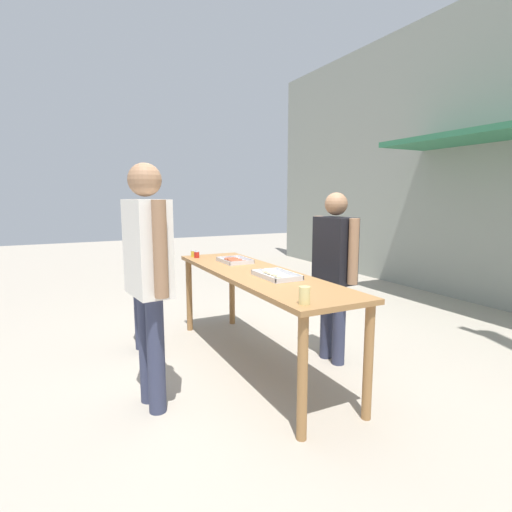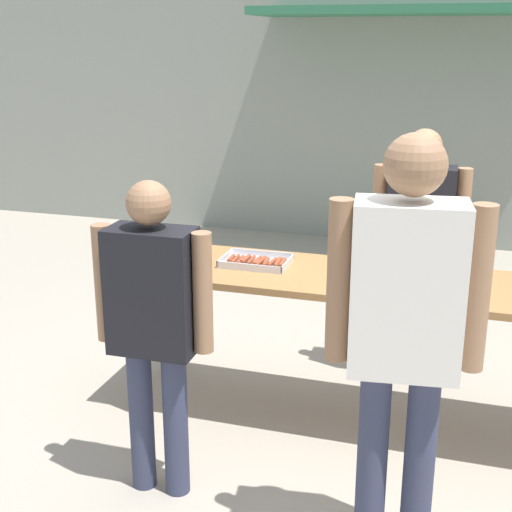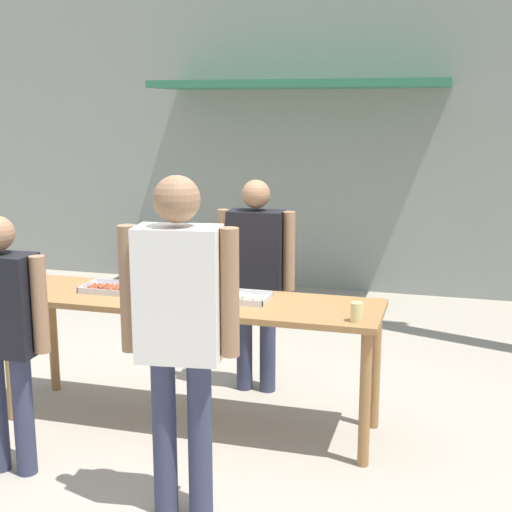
{
  "view_description": "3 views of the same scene",
  "coord_description": "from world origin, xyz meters",
  "px_view_note": "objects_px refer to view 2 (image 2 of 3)",
  "views": [
    {
      "loc": [
        3.29,
        -1.65,
        1.6
      ],
      "look_at": [
        0.0,
        0.0,
        1.05
      ],
      "focal_mm": 28.0,
      "sensor_mm": 36.0,
      "label": 1
    },
    {
      "loc": [
        0.56,
        -3.73,
        2.18
      ],
      "look_at": [
        -0.59,
        0.04,
        0.95
      ],
      "focal_mm": 50.0,
      "sensor_mm": 36.0,
      "label": 2
    },
    {
      "loc": [
        1.69,
        -4.34,
        2.18
      ],
      "look_at": [
        0.27,
        0.7,
        1.07
      ],
      "focal_mm": 50.0,
      "sensor_mm": 36.0,
      "label": 3
    }
  ],
  "objects_px": {
    "food_tray_sausages": "(257,262)",
    "food_tray_buns": "(415,276)",
    "person_customer_holding_hotdog": "(154,315)",
    "condiment_jar_ketchup": "(160,264)",
    "condiment_jar_mustard": "(145,263)",
    "person_server_behind_table": "(419,235)",
    "person_customer_with_cup": "(405,320)"
  },
  "relations": [
    {
      "from": "person_server_behind_table",
      "to": "person_customer_with_cup",
      "type": "relative_size",
      "value": 0.89
    },
    {
      "from": "food_tray_sausages",
      "to": "person_customer_holding_hotdog",
      "type": "xyz_separation_m",
      "value": [
        -0.21,
        -0.96,
        0.01
      ]
    },
    {
      "from": "condiment_jar_mustard",
      "to": "person_server_behind_table",
      "type": "bearing_deg",
      "value": 32.9
    },
    {
      "from": "condiment_jar_mustard",
      "to": "condiment_jar_ketchup",
      "type": "distance_m",
      "value": 0.09
    },
    {
      "from": "food_tray_sausages",
      "to": "condiment_jar_mustard",
      "type": "bearing_deg",
      "value": -154.55
    },
    {
      "from": "person_customer_holding_hotdog",
      "to": "person_customer_with_cup",
      "type": "bearing_deg",
      "value": 171.96
    },
    {
      "from": "food_tray_sausages",
      "to": "condiment_jar_mustard",
      "type": "distance_m",
      "value": 0.64
    },
    {
      "from": "person_server_behind_table",
      "to": "food_tray_buns",
      "type": "bearing_deg",
      "value": -89.43
    },
    {
      "from": "condiment_jar_mustard",
      "to": "condiment_jar_ketchup",
      "type": "relative_size",
      "value": 1.0
    },
    {
      "from": "person_customer_holding_hotdog",
      "to": "condiment_jar_ketchup",
      "type": "bearing_deg",
      "value": -68.63
    },
    {
      "from": "food_tray_sausages",
      "to": "person_customer_with_cup",
      "type": "distance_m",
      "value": 1.47
    },
    {
      "from": "person_server_behind_table",
      "to": "person_customer_with_cup",
      "type": "xyz_separation_m",
      "value": [
        0.09,
        -1.77,
        0.13
      ]
    },
    {
      "from": "condiment_jar_ketchup",
      "to": "person_customer_holding_hotdog",
      "type": "height_order",
      "value": "person_customer_holding_hotdog"
    },
    {
      "from": "food_tray_buns",
      "to": "person_server_behind_table",
      "type": "relative_size",
      "value": 0.28
    },
    {
      "from": "food_tray_buns",
      "to": "person_customer_with_cup",
      "type": "height_order",
      "value": "person_customer_with_cup"
    },
    {
      "from": "food_tray_sausages",
      "to": "condiment_jar_ketchup",
      "type": "xyz_separation_m",
      "value": [
        -0.49,
        -0.27,
        0.02
      ]
    },
    {
      "from": "food_tray_sausages",
      "to": "person_customer_with_cup",
      "type": "relative_size",
      "value": 0.21
    },
    {
      "from": "person_customer_with_cup",
      "to": "person_server_behind_table",
      "type": "bearing_deg",
      "value": -94.35
    },
    {
      "from": "person_server_behind_table",
      "to": "person_customer_with_cup",
      "type": "bearing_deg",
      "value": -89.96
    },
    {
      "from": "condiment_jar_ketchup",
      "to": "person_customer_with_cup",
      "type": "distance_m",
      "value": 1.68
    },
    {
      "from": "food_tray_sausages",
      "to": "food_tray_buns",
      "type": "height_order",
      "value": "food_tray_buns"
    },
    {
      "from": "condiment_jar_mustard",
      "to": "person_customer_holding_hotdog",
      "type": "relative_size",
      "value": 0.05
    },
    {
      "from": "condiment_jar_mustard",
      "to": "person_customer_with_cup",
      "type": "xyz_separation_m",
      "value": [
        1.53,
        -0.83,
        0.16
      ]
    },
    {
      "from": "person_customer_holding_hotdog",
      "to": "person_customer_with_cup",
      "type": "relative_size",
      "value": 0.85
    },
    {
      "from": "condiment_jar_mustard",
      "to": "person_server_behind_table",
      "type": "relative_size",
      "value": 0.05
    },
    {
      "from": "food_tray_buns",
      "to": "condiment_jar_ketchup",
      "type": "bearing_deg",
      "value": -169.18
    },
    {
      "from": "condiment_jar_mustard",
      "to": "person_server_behind_table",
      "type": "distance_m",
      "value": 1.72
    },
    {
      "from": "food_tray_sausages",
      "to": "person_customer_with_cup",
      "type": "bearing_deg",
      "value": -49.46
    },
    {
      "from": "person_server_behind_table",
      "to": "person_customer_with_cup",
      "type": "distance_m",
      "value": 1.77
    },
    {
      "from": "food_tray_sausages",
      "to": "person_customer_holding_hotdog",
      "type": "relative_size",
      "value": 0.25
    },
    {
      "from": "food_tray_sausages",
      "to": "food_tray_buns",
      "type": "distance_m",
      "value": 0.9
    },
    {
      "from": "person_customer_holding_hotdog",
      "to": "person_server_behind_table",
      "type": "bearing_deg",
      "value": -124.36
    }
  ]
}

